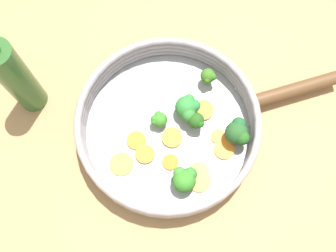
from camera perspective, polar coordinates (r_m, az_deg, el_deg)
ground_plane at (r=0.77m, az=0.00°, el=-0.66°), size 4.00×4.00×0.00m
skillet at (r=0.76m, az=0.00°, el=-0.51°), size 0.33×0.33×0.01m
skillet_rim_wall at (r=0.73m, az=0.00°, el=0.30°), size 0.34×0.34×0.05m
skillet_handle at (r=0.81m, az=17.81°, el=5.03°), size 0.04×0.19×0.03m
skillet_rivet_left at (r=0.77m, az=11.83°, el=0.34°), size 0.01×0.01×0.01m
skillet_rivet_right at (r=0.79m, az=9.89°, el=5.35°), size 0.01×0.01×0.01m
carrot_slice_0 at (r=0.73m, az=4.53°, el=-7.91°), size 0.05×0.05×0.00m
carrot_slice_1 at (r=0.75m, az=0.53°, el=-1.72°), size 0.05×0.05×0.01m
carrot_slice_2 at (r=0.73m, az=0.34°, el=-5.27°), size 0.04×0.04×0.00m
carrot_slice_3 at (r=0.75m, az=-4.52°, el=-2.35°), size 0.05×0.05×0.00m
carrot_slice_4 at (r=0.77m, az=5.12°, el=2.29°), size 0.04×0.04×0.01m
carrot_slice_5 at (r=0.74m, az=-6.77°, el=-5.53°), size 0.05×0.05×0.00m
carrot_slice_6 at (r=0.75m, az=7.29°, el=-1.52°), size 0.04×0.04×0.00m
carrot_slice_7 at (r=0.75m, az=8.16°, el=-3.37°), size 0.05×0.05×0.00m
carrot_slice_8 at (r=0.73m, az=4.45°, el=-6.77°), size 0.06×0.06×0.00m
carrot_slice_9 at (r=0.74m, az=-3.34°, el=-4.13°), size 0.04×0.04×0.01m
broccoli_floret_0 at (r=0.70m, az=2.39°, el=-7.68°), size 0.05×0.05×0.05m
broccoli_floret_1 at (r=0.73m, az=4.08°, el=0.78°), size 0.03×0.03×0.05m
broccoli_floret_2 at (r=0.77m, az=5.84°, el=7.14°), size 0.03×0.03×0.04m
broccoli_floret_3 at (r=0.73m, az=10.09°, el=-0.89°), size 0.05×0.04×0.05m
broccoli_floret_4 at (r=0.74m, az=2.86°, el=2.71°), size 0.05×0.05×0.05m
broccoli_floret_5 at (r=0.74m, az=-1.35°, el=0.92°), size 0.03×0.03×0.03m
oil_bottle at (r=0.75m, az=-21.23°, el=6.63°), size 0.05×0.05×0.25m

